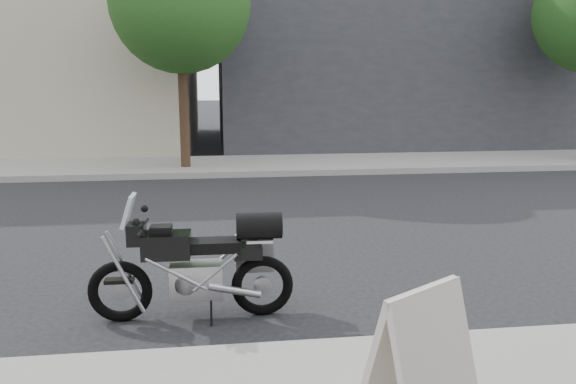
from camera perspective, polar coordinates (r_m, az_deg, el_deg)
The scene contains 6 objects.
ground at distance 8.73m, azimuth 1.07°, elevation -3.97°, with size 120.00×120.00×0.00m, color black.
far_sidewalk at distance 15.05m, azimuth -2.60°, elevation 2.76°, with size 44.00×3.00×0.15m, color gray.
far_building_dark at distance 23.37m, azimuth 13.64°, elevation 13.90°, with size 16.00×11.00×7.00m.
street_tree_mid at distance 14.47m, azimuth -10.91°, elevation 18.38°, with size 3.40×3.40×5.70m.
motorcycle at distance 5.56m, azimuth -8.41°, elevation -7.24°, with size 1.98×0.64×1.25m.
sandwich_sign at distance 3.48m, azimuth 13.24°, elevation -17.20°, with size 0.84×0.82×1.00m.
Camera 1 is at (1.26, 8.33, 2.29)m, focal length 35.00 mm.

